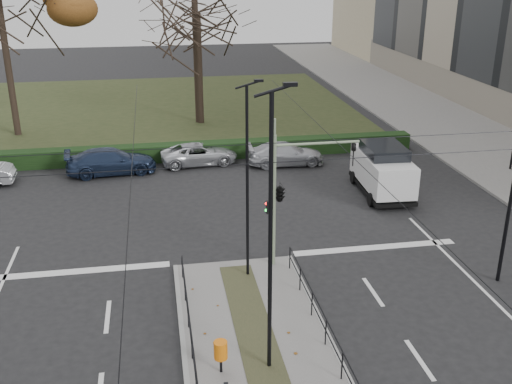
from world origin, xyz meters
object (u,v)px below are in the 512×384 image
streetlamp_median_near (271,235)px  parked_car_fourth (199,154)px  bare_tree_near (198,20)px  traffic_light (282,191)px  parked_car_fifth (285,154)px  bare_tree_center (195,3)px  white_van (383,169)px  parked_car_third (111,161)px  streetlamp_median_far (248,181)px  litter_bin (221,351)px

streetlamp_median_near → parked_car_fourth: streetlamp_median_near is taller
parked_car_fourth → bare_tree_near: (0.90, 9.21, 6.69)m
traffic_light → parked_car_fifth: (2.87, 12.16, -2.52)m
traffic_light → bare_tree_center: bearing=93.4°
bare_tree_center → white_van: bearing=-62.8°
traffic_light → parked_car_fifth: size_ratio=1.16×
traffic_light → parked_car_fourth: size_ratio=1.17×
parked_car_third → bare_tree_near: bearing=-36.3°
streetlamp_median_far → bare_tree_near: bearing=89.5°
bare_tree_near → parked_car_fourth: bearing=-95.6°
litter_bin → parked_car_fourth: bearing=87.1°
parked_car_fourth → bare_tree_center: 12.27m
white_van → bare_tree_near: 18.40m
streetlamp_median_far → parked_car_fourth: streetlamp_median_far is taller
streetlamp_median_far → bare_tree_near: 23.24m
white_van → litter_bin: bearing=-127.0°
streetlamp_median_far → white_van: 11.33m
white_van → parked_car_fifth: size_ratio=1.12×
bare_tree_center → streetlamp_median_far: bearing=-90.1°
parked_car_fourth → bare_tree_center: (0.75, 9.43, 7.81)m
streetlamp_median_near → parked_car_fourth: 19.63m
white_van → parked_car_fifth: 6.64m
streetlamp_median_far → parked_car_fifth: streetlamp_median_far is taller
parked_car_third → parked_car_fifth: bearing=-96.6°
litter_bin → bare_tree_near: 29.28m
litter_bin → parked_car_fourth: (0.98, 19.29, -0.25)m
traffic_light → litter_bin: (-3.08, -6.20, -2.31)m
bare_tree_near → parked_car_fifth: 12.79m
parked_car_fifth → bare_tree_center: bearing=22.8°
traffic_light → white_van: 9.73m
streetlamp_median_far → parked_car_third: size_ratio=1.50×
white_van → traffic_light: bearing=-134.7°
parked_car_third → white_van: size_ratio=0.98×
bare_tree_center → traffic_light: bearing=-86.6°
traffic_light → parked_car_third: traffic_light is taller
traffic_light → bare_tree_center: size_ratio=0.44×
bare_tree_center → parked_car_fifth: bearing=-67.9°
streetlamp_median_near → bare_tree_center: bare_tree_center is taller
parked_car_third → parked_car_fourth: parked_car_third is taller
litter_bin → parked_car_fifth: parked_car_fifth is taller
litter_bin → streetlamp_median_near: (1.44, 0.03, 3.50)m
parked_car_fourth → bare_tree_center: bare_tree_center is taller
litter_bin → parked_car_third: parked_car_third is taller
streetlamp_median_far → bare_tree_near: size_ratio=0.71×
parked_car_fourth → parked_car_fifth: 5.05m
parked_car_third → parked_car_fourth: (4.98, 0.80, -0.10)m
parked_car_third → bare_tree_center: bare_tree_center is taller
streetlamp_median_near → litter_bin: bearing=-178.9°
streetlamp_median_near → white_van: streetlamp_median_near is taller
streetlamp_median_far → bare_tree_near: (0.20, 22.99, 3.42)m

